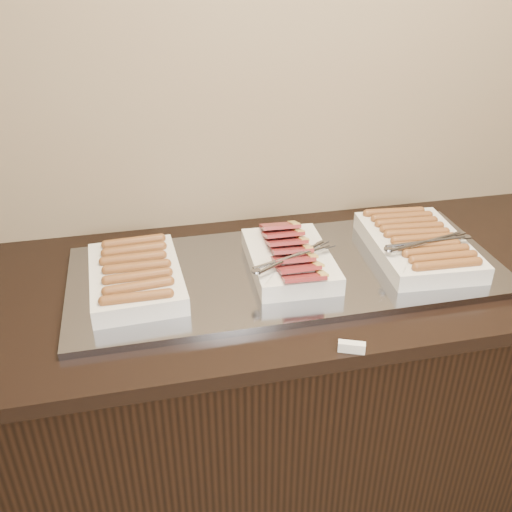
{
  "coord_description": "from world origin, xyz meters",
  "views": [
    {
      "loc": [
        -0.36,
        0.81,
        1.74
      ],
      "look_at": [
        -0.07,
        2.13,
        0.97
      ],
      "focal_mm": 40.0,
      "sensor_mm": 36.0,
      "label": 1
    }
  ],
  "objects_px": {
    "dish_left": "(136,276)",
    "dish_right": "(418,244)",
    "counter": "(277,394)",
    "dish_center": "(290,258)",
    "warming_tray": "(287,271)"
  },
  "relations": [
    {
      "from": "dish_right",
      "to": "warming_tray",
      "type": "bearing_deg",
      "value": -176.72
    },
    {
      "from": "dish_center",
      "to": "dish_right",
      "type": "distance_m",
      "value": 0.39
    },
    {
      "from": "dish_left",
      "to": "dish_right",
      "type": "xyz_separation_m",
      "value": [
        0.81,
        -0.0,
        0.0
      ]
    },
    {
      "from": "dish_right",
      "to": "dish_left",
      "type": "bearing_deg",
      "value": -176.47
    },
    {
      "from": "dish_left",
      "to": "dish_center",
      "type": "distance_m",
      "value": 0.42
    },
    {
      "from": "dish_left",
      "to": "dish_right",
      "type": "height_order",
      "value": "dish_right"
    },
    {
      "from": "counter",
      "to": "warming_tray",
      "type": "height_order",
      "value": "warming_tray"
    },
    {
      "from": "warming_tray",
      "to": "dish_center",
      "type": "relative_size",
      "value": 3.41
    },
    {
      "from": "counter",
      "to": "warming_tray",
      "type": "distance_m",
      "value": 0.46
    },
    {
      "from": "dish_right",
      "to": "counter",
      "type": "bearing_deg",
      "value": -176.7
    },
    {
      "from": "warming_tray",
      "to": "counter",
      "type": "bearing_deg",
      "value": 180.0
    },
    {
      "from": "counter",
      "to": "dish_center",
      "type": "height_order",
      "value": "dish_center"
    },
    {
      "from": "counter",
      "to": "dish_left",
      "type": "distance_m",
      "value": 0.64
    },
    {
      "from": "counter",
      "to": "warming_tray",
      "type": "xyz_separation_m",
      "value": [
        0.02,
        0.0,
        0.46
      ]
    },
    {
      "from": "dish_left",
      "to": "dish_right",
      "type": "relative_size",
      "value": 0.88
    }
  ]
}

